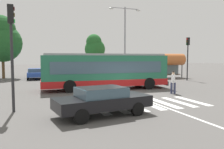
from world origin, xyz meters
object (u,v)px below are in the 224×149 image
object	(u,v)px
parked_car_charcoal	(97,72)
background_tree_left	(2,39)
traffic_light_far_corner	(188,52)
foreground_sedan	(102,99)
parked_car_blue	(35,73)
parked_car_champagne	(57,73)
background_tree_right	(95,47)
traffic_light_near_corner	(12,42)
twin_arm_street_lamp	(125,36)
city_transit_bus	(105,71)
pedestrian_crossing_street	(173,81)
parked_car_red	(114,71)
parked_car_white	(77,72)
bus_stop_shelter	(171,60)

from	to	relation	value
parked_car_charcoal	background_tree_left	xyz separation A→B (m)	(-12.09, 2.37, 4.37)
traffic_light_far_corner	foreground_sedan	bearing A→B (deg)	-139.94
parked_car_blue	parked_car_champagne	xyz separation A→B (m)	(2.71, -0.47, 0.00)
background_tree_right	parked_car_champagne	bearing A→B (deg)	-141.66
parked_car_champagne	traffic_light_near_corner	world-z (taller)	traffic_light_near_corner
foreground_sedan	background_tree_left	size ratio (longest dim) A/B	0.58
parked_car_charcoal	twin_arm_street_lamp	xyz separation A→B (m)	(2.24, -4.73, 4.65)
background_tree_left	background_tree_right	world-z (taller)	background_tree_left
city_transit_bus	parked_car_blue	distance (m)	13.11
parked_car_blue	background_tree_right	xyz separation A→B (m)	(9.23, 4.69, 3.65)
pedestrian_crossing_street	background_tree_left	bearing A→B (deg)	126.30
pedestrian_crossing_street	parked_car_charcoal	size ratio (longest dim) A/B	0.37
parked_car_champagne	twin_arm_street_lamp	bearing A→B (deg)	-29.06
foreground_sedan	parked_car_red	xyz separation A→B (m)	(8.22, 20.40, 0.00)
parked_car_blue	parked_car_white	world-z (taller)	same
twin_arm_street_lamp	parked_car_red	bearing A→B (deg)	85.41
bus_stop_shelter	background_tree_left	bearing A→B (deg)	161.96
parked_car_red	bus_stop_shelter	xyz separation A→B (m)	(6.45, -4.66, 1.65)
parked_car_blue	traffic_light_near_corner	size ratio (longest dim) A/B	0.85
parked_car_red	bus_stop_shelter	bearing A→B (deg)	-35.84
traffic_light_far_corner	background_tree_right	distance (m)	15.04
parked_car_blue	background_tree_left	xyz separation A→B (m)	(-3.90, 2.33, 4.37)
parked_car_champagne	background_tree_left	world-z (taller)	background_tree_left
parked_car_white	traffic_light_far_corner	size ratio (longest dim) A/B	0.89
parked_car_white	parked_car_charcoal	distance (m)	2.75
foreground_sedan	parked_car_charcoal	bearing A→B (deg)	74.58
foreground_sedan	city_transit_bus	bearing A→B (deg)	70.71
pedestrian_crossing_street	parked_car_white	xyz separation A→B (m)	(-4.12, 15.86, -0.20)
parked_car_champagne	parked_car_blue	bearing A→B (deg)	170.08
parked_car_red	traffic_light_near_corner	distance (m)	22.08
parked_car_white	background_tree_left	distance (m)	10.61
traffic_light_near_corner	foreground_sedan	bearing A→B (deg)	-28.94
parked_car_red	parked_car_charcoal	bearing A→B (deg)	-177.18
parked_car_blue	background_tree_right	size ratio (longest dim) A/B	0.70
traffic_light_far_corner	background_tree_left	world-z (taller)	background_tree_left
background_tree_right	parked_car_charcoal	bearing A→B (deg)	-102.48
city_transit_bus	traffic_light_far_corner	world-z (taller)	traffic_light_far_corner
foreground_sedan	traffic_light_near_corner	size ratio (longest dim) A/B	0.89
bus_stop_shelter	city_transit_bus	bearing A→B (deg)	-148.09
parked_car_blue	parked_car_white	bearing A→B (deg)	-1.40
parked_car_red	bus_stop_shelter	size ratio (longest dim) A/B	1.24
foreground_sedan	parked_car_red	bearing A→B (deg)	68.05
parked_car_champagne	background_tree_left	bearing A→B (deg)	156.98
foreground_sedan	traffic_light_far_corner	bearing A→B (deg)	40.06
traffic_light_far_corner	parked_car_charcoal	bearing A→B (deg)	138.27
parked_car_champagne	city_transit_bus	bearing A→B (deg)	-75.94
parked_car_white	traffic_light_near_corner	world-z (taller)	traffic_light_near_corner
pedestrian_crossing_street	traffic_light_near_corner	bearing A→B (deg)	-169.14
traffic_light_far_corner	background_tree_left	size ratio (longest dim) A/B	0.62
foreground_sedan	parked_car_champagne	size ratio (longest dim) A/B	1.02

